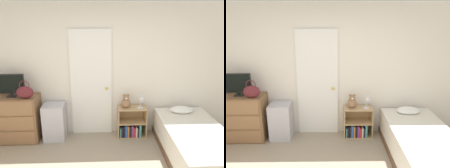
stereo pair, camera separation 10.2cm
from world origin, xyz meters
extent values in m
cube|color=silver|center=(0.00, 2.17, 1.27)|extent=(10.00, 0.06, 2.55)
cube|color=white|center=(-0.19, 2.12, 1.04)|extent=(0.79, 0.04, 2.08)
sphere|color=gold|center=(0.11, 2.07, 0.95)|extent=(0.06, 0.06, 0.06)
cube|color=brown|center=(-1.61, 1.89, 0.44)|extent=(0.88, 0.45, 0.88)
cube|color=#89613E|center=(-1.61, 1.66, 0.15)|extent=(0.81, 0.01, 0.26)
cube|color=#89613E|center=(-1.61, 1.66, 0.44)|extent=(0.81, 0.01, 0.26)
cube|color=#89613E|center=(-1.61, 1.66, 0.73)|extent=(0.81, 0.01, 0.26)
cube|color=black|center=(-1.63, 1.90, 0.89)|extent=(0.17, 0.16, 0.01)
cylinder|color=black|center=(-1.63, 1.90, 0.91)|extent=(0.04, 0.04, 0.04)
cube|color=black|center=(-1.63, 1.90, 1.12)|extent=(0.48, 0.02, 0.36)
cube|color=black|center=(-1.63, 1.89, 1.12)|extent=(0.45, 0.01, 0.33)
ellipsoid|color=#591E23|center=(-1.34, 1.77, 0.99)|extent=(0.30, 0.14, 0.23)
torus|color=#591E23|center=(-1.34, 1.77, 1.12)|extent=(0.18, 0.01, 0.18)
cube|color=#ADADB7|center=(-0.89, 1.92, 0.35)|extent=(0.40, 0.41, 0.70)
cube|color=tan|center=(0.33, 1.96, 0.30)|extent=(0.02, 0.31, 0.60)
cube|color=tan|center=(0.87, 1.96, 0.30)|extent=(0.02, 0.31, 0.60)
cube|color=tan|center=(0.60, 1.96, 0.01)|extent=(0.52, 0.31, 0.02)
cube|color=tan|center=(0.60, 1.96, 0.30)|extent=(0.52, 0.31, 0.02)
cube|color=tan|center=(0.60, 1.96, 0.59)|extent=(0.52, 0.31, 0.02)
cube|color=tan|center=(0.60, 2.12, 0.30)|extent=(0.55, 0.01, 0.60)
cube|color=teal|center=(0.37, 1.93, 0.11)|extent=(0.02, 0.22, 0.19)
cube|color=black|center=(0.40, 1.91, 0.13)|extent=(0.04, 0.18, 0.23)
cube|color=black|center=(0.45, 1.95, 0.13)|extent=(0.03, 0.26, 0.23)
cube|color=#3359B2|center=(0.49, 1.94, 0.14)|extent=(0.04, 0.25, 0.25)
cube|color=orange|center=(0.53, 1.93, 0.13)|extent=(0.02, 0.23, 0.23)
cube|color=black|center=(0.56, 1.91, 0.13)|extent=(0.03, 0.19, 0.23)
cube|color=#8C3F8C|center=(0.60, 1.93, 0.13)|extent=(0.04, 0.22, 0.23)
cube|color=red|center=(0.65, 1.93, 0.11)|extent=(0.04, 0.22, 0.19)
cube|color=white|center=(0.69, 1.94, 0.12)|extent=(0.02, 0.25, 0.20)
cube|color=black|center=(0.72, 1.92, 0.11)|extent=(0.03, 0.21, 0.19)
cube|color=teal|center=(0.75, 1.94, 0.15)|extent=(0.04, 0.26, 0.26)
sphere|color=#8C6647|center=(0.48, 1.96, 0.69)|extent=(0.18, 0.18, 0.18)
sphere|color=#8C6647|center=(0.48, 1.96, 0.81)|extent=(0.11, 0.11, 0.11)
sphere|color=silver|center=(0.48, 1.91, 0.80)|extent=(0.04, 0.04, 0.04)
sphere|color=#8C6647|center=(0.44, 1.96, 0.85)|extent=(0.05, 0.05, 0.05)
sphere|color=#8C6647|center=(0.52, 1.96, 0.85)|extent=(0.05, 0.05, 0.05)
cylinder|color=silver|center=(0.76, 1.93, 0.60)|extent=(0.11, 0.11, 0.01)
cylinder|color=silver|center=(0.76, 1.93, 0.68)|extent=(0.01, 0.01, 0.14)
sphere|color=silver|center=(0.78, 1.92, 0.78)|extent=(0.10, 0.10, 0.10)
cube|color=brown|center=(1.54, 1.16, 0.06)|extent=(0.98, 1.91, 0.12)
cube|color=silver|center=(1.54, 1.16, 0.33)|extent=(0.95, 1.85, 0.41)
ellipsoid|color=white|center=(1.54, 1.85, 0.58)|extent=(0.44, 0.28, 0.12)
camera|label=1|loc=(0.04, -1.96, 2.20)|focal=35.00mm
camera|label=2|loc=(0.15, -1.96, 2.20)|focal=35.00mm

